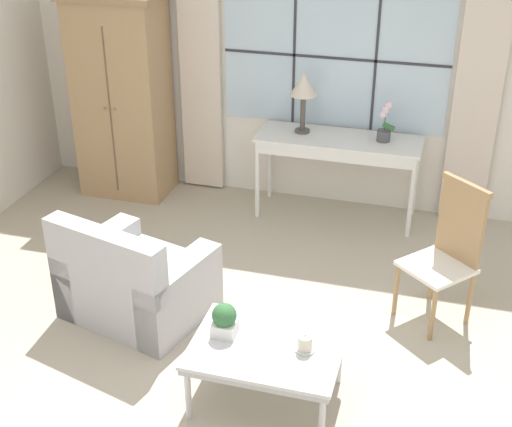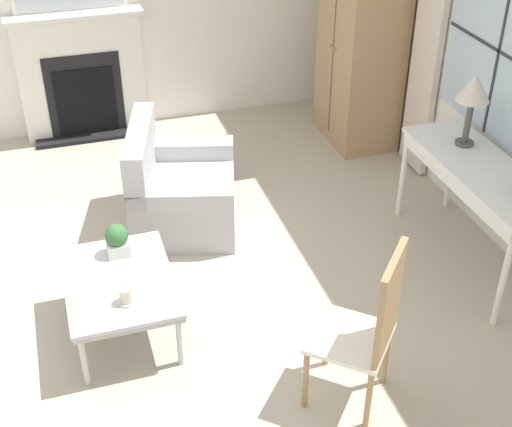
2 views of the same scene
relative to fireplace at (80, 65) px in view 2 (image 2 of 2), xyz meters
name	(u,v)px [view 2 (image 2 of 2)]	position (x,y,z in m)	size (l,w,h in m)	color
ground_plane	(118,315)	(2.91, -0.12, -0.73)	(14.00, 14.00, 0.00)	#B2A893
fireplace	(80,65)	(0.00, 0.00, 0.00)	(0.34, 1.28, 2.18)	black
armoire	(361,41)	(0.90, 2.55, 0.28)	(0.93, 0.62, 2.00)	tan
console_table	(482,178)	(3.04, 2.55, -0.01)	(1.51, 0.53, 0.80)	white
table_lamp	(474,91)	(2.69, 2.60, 0.50)	(0.25, 0.25, 0.56)	#4C4742
armchair_upholstered	(179,192)	(1.88, 0.55, -0.45)	(1.17, 1.04, 0.85)	#B2B2B7
side_chair_wooden	(370,324)	(4.11, 1.18, -0.13)	(0.62, 0.62, 1.09)	white
coffee_table	(119,285)	(3.07, -0.10, -0.34)	(0.94, 0.69, 0.43)	#BCBCC1
potted_plant_small	(117,240)	(2.78, -0.06, -0.18)	(0.16, 0.16, 0.22)	white
pillar_candle	(127,296)	(3.31, -0.08, -0.24)	(0.12, 0.12, 0.12)	silver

